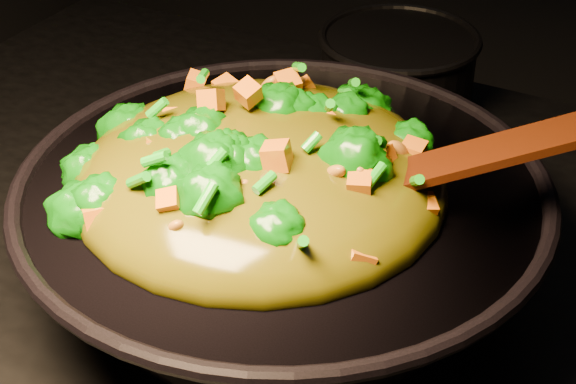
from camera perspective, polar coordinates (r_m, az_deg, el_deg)
The scene contains 4 objects.
wok at distance 0.81m, azimuth -0.33°, elevation -3.24°, with size 0.46×0.46×0.13m, color black, non-canonical shape.
stir_fry at distance 0.74m, azimuth -1.84°, elevation 3.97°, with size 0.33×0.33×0.11m, color #0D6707, non-canonical shape.
spatula at distance 0.72m, azimuth 10.09°, elevation 1.76°, with size 0.28×0.04×0.01m, color #3A1107.
back_pot at distance 1.13m, azimuth 7.04°, elevation 7.56°, with size 0.19×0.19×0.11m, color black.
Camera 1 is at (0.34, -0.62, 1.46)m, focal length 55.00 mm.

